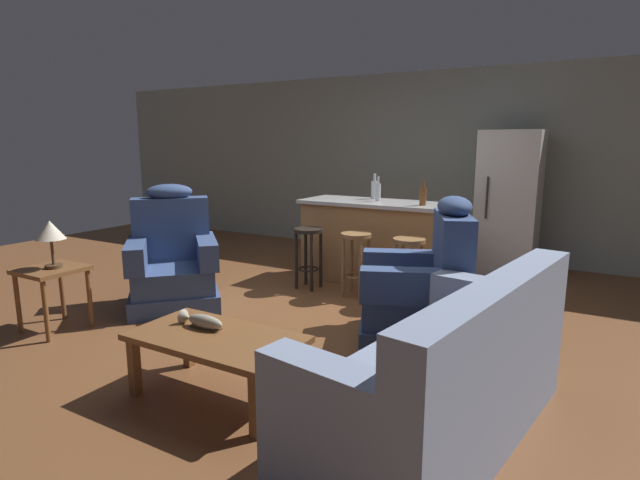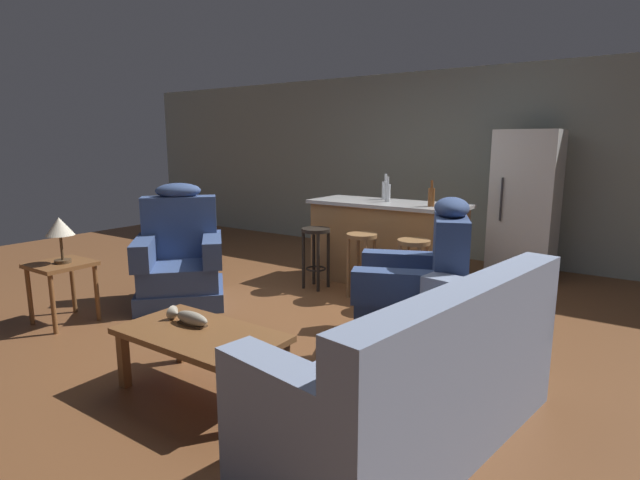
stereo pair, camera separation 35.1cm
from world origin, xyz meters
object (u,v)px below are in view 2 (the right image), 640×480
bar_stool_middle (361,253)px  table_lamp (60,229)px  recliner_near_island (419,293)px  bottle_short_amber (388,192)px  kitchen_island (387,243)px  refrigerator (525,205)px  end_table (61,273)px  bar_stool_left (316,247)px  coffee_table (201,340)px  bar_stool_right (413,261)px  bottle_tall_green (431,196)px  bottle_wine_dark (385,190)px  couch (419,384)px  fish_figurine (189,318)px  recliner_near_lamp (180,261)px

bar_stool_middle → table_lamp: bearing=-129.3°
recliner_near_island → bottle_short_amber: size_ratio=4.19×
kitchen_island → refrigerator: size_ratio=1.02×
end_table → refrigerator: 5.06m
end_table → bar_stool_left: (1.24, 2.20, 0.01)m
end_table → bar_stool_left: bearing=60.6°
coffee_table → bottle_short_amber: bearing=94.4°
end_table → bar_stool_right: bearing=42.4°
refrigerator → bar_stool_left: bearing=-134.2°
kitchen_island → bottle_tall_green: 0.81m
recliner_near_island → bar_stool_left: size_ratio=1.76×
end_table → bottle_wine_dark: size_ratio=1.86×
kitchen_island → bar_stool_right: 0.88m
couch → bottle_short_amber: 3.29m
fish_figurine → couch: bearing=8.3°
table_lamp → kitchen_island: table_lamp is taller
end_table → table_lamp: bearing=15.1°
end_table → bar_stool_left: bar_stool_left is taller
coffee_table → bottle_tall_green: (0.34, 2.93, 0.69)m
kitchen_island → bottle_short_amber: (-0.02, 0.03, 0.58)m
kitchen_island → bar_stool_left: 0.84m
coffee_table → bar_stool_left: (-0.77, 2.39, 0.11)m
table_lamp → bar_stool_left: size_ratio=0.60×
bottle_wine_dark → table_lamp: bearing=-117.8°
bar_stool_left → bottle_short_amber: 1.03m
coffee_table → bottle_short_amber: (-0.24, 3.05, 0.69)m
bar_stool_right → bottle_short_amber: 1.08m
table_lamp → recliner_near_lamp: bearing=72.6°
table_lamp → kitchen_island: (1.77, 2.83, -0.39)m
fish_figurine → bottle_wine_dark: (-0.20, 3.20, 0.60)m
bar_stool_middle → refrigerator: refrigerator is taller
recliner_near_island → bottle_short_amber: bearing=-77.3°
coffee_table → couch: 1.41m
bar_stool_middle → coffee_table: bearing=-85.5°
coffee_table → recliner_near_lamp: bearing=143.4°
table_lamp → bottle_wine_dark: (1.61, 3.06, 0.20)m
bar_stool_left → refrigerator: 2.58m
table_lamp → bottle_wine_dark: bearing=62.2°
fish_figurine → recliner_near_lamp: bearing=141.7°
fish_figurine → refrigerator: (1.18, 4.17, 0.42)m
end_table → refrigerator: bearing=53.2°
recliner_near_island → refrigerator: 2.69m
bar_stool_middle → recliner_near_lamp: bearing=-141.7°
refrigerator → bottle_wine_dark: 1.69m
coffee_table → fish_figurine: (-0.17, 0.06, 0.10)m
recliner_near_island → bar_stool_right: 0.92m
bottle_wine_dark → recliner_near_lamp: bearing=-122.5°
bar_stool_right → bottle_short_amber: bearing=133.8°
end_table → refrigerator: size_ratio=0.32×
bottle_wine_dark → bar_stool_middle: bearing=-78.1°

